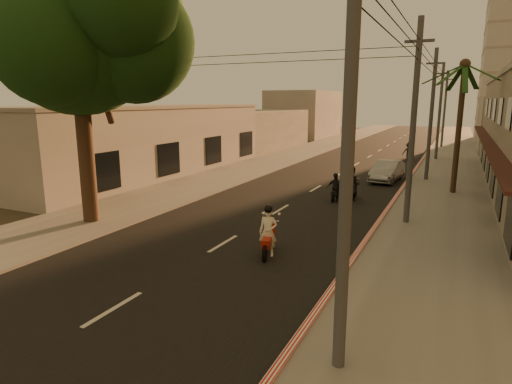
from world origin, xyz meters
TOP-DOWN VIEW (x-y plane):
  - ground at (0.00, 0.00)m, footprint 160.00×160.00m
  - road at (0.00, 20.00)m, footprint 10.00×140.00m
  - sidewalk_right at (7.50, 20.00)m, footprint 5.00×140.00m
  - sidewalk_left at (-7.50, 20.00)m, footprint 5.00×140.00m
  - curb_stripe at (5.10, 15.00)m, footprint 0.20×60.00m
  - left_building at (-13.98, 14.00)m, footprint 8.20×24.20m
  - broadleaf_tree at (-6.61, 2.14)m, footprint 9.60×8.70m
  - palm_tree at (8.00, 16.00)m, footprint 5.00×5.00m
  - utility_poles at (6.20, 20.00)m, footprint 1.20×48.26m
  - filler_left_near at (-14.00, 34.00)m, footprint 8.00×14.00m
  - filler_left_far at (-14.00, 52.00)m, footprint 8.00×14.00m
  - scooter_red at (2.13, 1.58)m, footprint 0.94×1.93m
  - scooter_mid_a at (2.85, 11.64)m, footprint 0.93×2.01m
  - scooter_mid_b at (2.01, 11.22)m, footprint 0.93×1.64m
  - scooter_far_a at (1.22, 17.43)m, footprint 0.82×1.72m
  - scooter_far_b at (3.85, 30.49)m, footprint 1.25×1.81m
  - parked_car at (3.72, 18.66)m, footprint 2.32×4.68m

SIDE VIEW (x-z plane):
  - ground at x=0.00m, z-range 0.00..0.00m
  - road at x=0.00m, z-range 0.00..0.02m
  - sidewalk_right at x=7.50m, z-range 0.00..0.12m
  - sidewalk_left at x=-7.50m, z-range 0.00..0.12m
  - curb_stripe at x=5.10m, z-range 0.00..0.20m
  - scooter_mid_b at x=2.01m, z-range -0.08..1.52m
  - parked_car at x=3.72m, z-range 0.00..1.45m
  - scooter_far_a at x=1.22m, z-range -0.09..1.60m
  - scooter_far_b at x=3.85m, z-range -0.08..1.70m
  - scooter_red at x=2.13m, z-range -0.11..1.82m
  - scooter_mid_a at x=2.85m, z-range -0.10..1.88m
  - filler_left_near at x=-14.00m, z-range 0.00..4.40m
  - left_building at x=-13.98m, z-range 0.00..5.20m
  - filler_left_far at x=-14.00m, z-range 0.00..7.00m
  - utility_poles at x=6.20m, z-range 2.04..11.04m
  - palm_tree at x=8.00m, z-range 3.05..11.25m
  - broadleaf_tree at x=-6.61m, z-range 2.43..14.53m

